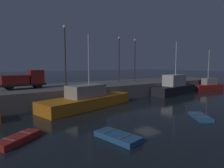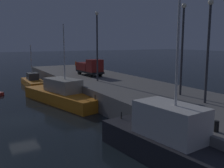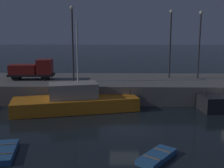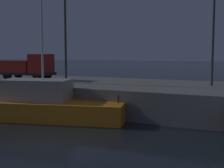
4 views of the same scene
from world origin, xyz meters
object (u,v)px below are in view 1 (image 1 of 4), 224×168
fishing_trawler_red (87,99)px  fishing_trawler_green (208,86)px  dinghy_red_small (117,137)px  lamp_post_central (135,57)px  fishing_boat_blue (174,87)px  lamp_post_west (65,52)px  rowboat_white_mid (200,117)px  bollard_central (184,79)px  bollard_west (172,80)px  utility_truck (24,80)px  lamp_post_east (119,56)px  dinghy_orange_near (18,139)px

fishing_trawler_red → fishing_trawler_green: bearing=0.1°
fishing_trawler_green → dinghy_red_small: size_ratio=2.31×
lamp_post_central → fishing_boat_blue: bearing=-63.1°
dinghy_red_small → lamp_post_west: bearing=82.0°
rowboat_white_mid → bollard_central: (15.99, 12.96, 2.21)m
bollard_central → bollard_west: bearing=175.5°
fishing_trawler_red → lamp_post_west: 7.82m
fishing_trawler_red → dinghy_red_small: fishing_trawler_red is taller
lamp_post_west → bollard_west: size_ratio=13.70×
lamp_post_west → rowboat_white_mid: bearing=-64.1°
utility_truck → lamp_post_east: bearing=5.9°
bollard_central → lamp_post_west: bearing=173.4°
dinghy_red_small → rowboat_white_mid: bearing=-2.3°
fishing_trawler_green → dinghy_orange_near: size_ratio=2.57×
lamp_post_west → utility_truck: size_ratio=1.56×
fishing_boat_blue → utility_truck: size_ratio=1.88×
dinghy_red_small → fishing_boat_blue: bearing=28.0°
dinghy_red_small → utility_truck: utility_truck is taller
lamp_post_east → bollard_west: bearing=-32.6°
lamp_post_east → utility_truck: (-16.79, -1.73, -3.64)m
fishing_boat_blue → fishing_trawler_green: (10.63, -0.45, -0.36)m
lamp_post_central → fishing_trawler_green: bearing=-27.1°
fishing_boat_blue → lamp_post_west: size_ratio=1.21×
fishing_boat_blue → rowboat_white_mid: bearing=-133.8°
fishing_trawler_green → lamp_post_west: bearing=170.7°
bollard_west → fishing_trawler_green: bearing=-14.5°
fishing_boat_blue → lamp_post_central: (-3.43, 6.76, 5.57)m
fishing_trawler_red → fishing_trawler_green: 28.26m
fishing_trawler_red → fishing_boat_blue: size_ratio=1.24×
lamp_post_central → utility_truck: lamp_post_central is taller
utility_truck → bollard_central: (28.75, -4.01, -0.93)m
rowboat_white_mid → lamp_post_central: (7.46, 18.13, 6.69)m
lamp_post_central → bollard_west: bearing=-43.7°
fishing_trawler_green → dinghy_red_small: (-31.29, -10.53, -0.75)m
fishing_boat_blue → rowboat_white_mid: fishing_boat_blue is taller
lamp_post_east → bollard_west: size_ratio=13.35×
fishing_boat_blue → utility_truck: 24.40m
dinghy_orange_near → utility_truck: size_ratio=0.59×
bollard_west → utility_truck: bearing=171.6°
fishing_boat_blue → dinghy_red_small: size_ratio=2.88×
dinghy_orange_near → dinghy_red_small: 6.79m
bollard_west → bollard_central: bollard_west is taller
fishing_boat_blue → dinghy_red_small: bearing=-152.0°
fishing_trawler_green → bollard_central: (-5.54, 2.04, 1.44)m
fishing_trawler_green → utility_truck: size_ratio=1.51×
dinghy_red_small → bollard_central: size_ratio=6.27×
dinghy_orange_near → lamp_post_central: (23.05, 14.25, 6.65)m
rowboat_white_mid → bollard_west: bearing=46.4°
rowboat_white_mid → utility_truck: bearing=126.9°
lamp_post_east → bollard_central: (11.96, -5.74, -4.57)m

